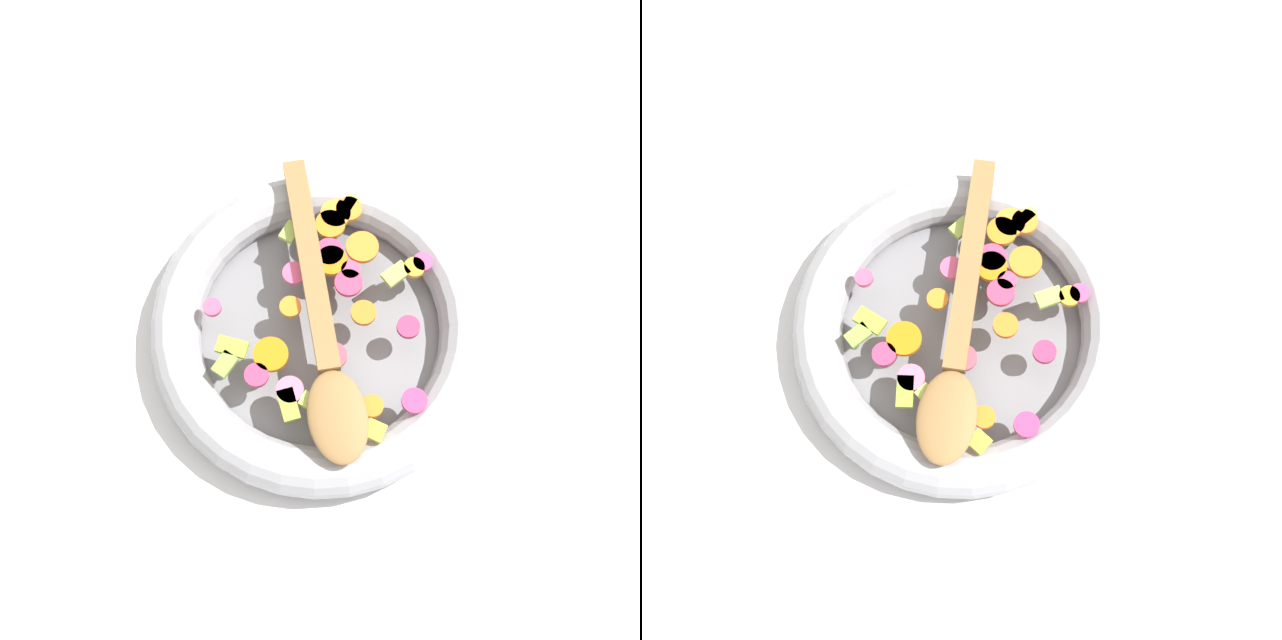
% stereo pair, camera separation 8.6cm
% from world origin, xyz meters
% --- Properties ---
extents(ground_plane, '(4.00, 4.00, 0.00)m').
position_xyz_m(ground_plane, '(0.00, 0.00, 0.00)').
color(ground_plane, silver).
extents(skillet, '(0.34, 0.34, 0.05)m').
position_xyz_m(skillet, '(0.00, 0.00, 0.02)').
color(skillet, slate).
rests_on(skillet, ground_plane).
extents(chopped_vegetables, '(0.23, 0.24, 0.01)m').
position_xyz_m(chopped_vegetables, '(0.01, -0.02, 0.05)').
color(chopped_vegetables, orange).
rests_on(chopped_vegetables, skillet).
extents(wooden_spoon, '(0.28, 0.21, 0.01)m').
position_xyz_m(wooden_spoon, '(-0.02, 0.01, 0.06)').
color(wooden_spoon, olive).
rests_on(wooden_spoon, chopped_vegetables).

